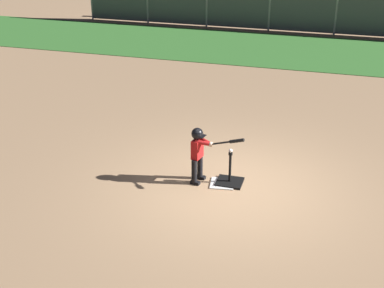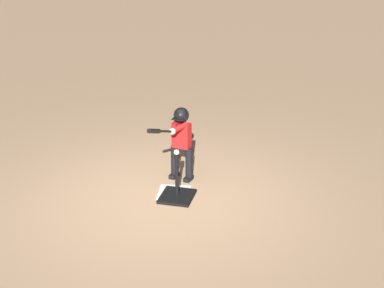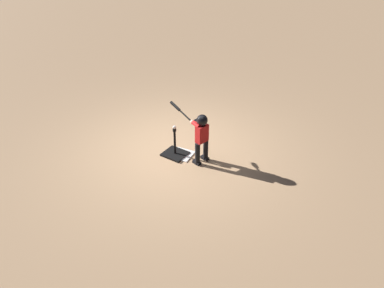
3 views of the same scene
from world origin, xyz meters
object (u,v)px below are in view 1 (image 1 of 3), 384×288
Objects in this scene: batter_child at (199,149)px; batting_tee at (230,179)px; baseball at (231,151)px; bleachers_right_center at (365,14)px; bleachers_far_left at (158,3)px.

batting_tee is at bearing 10.40° from batter_child.
baseball is 0.02× the size of bleachers_right_center.
batter_child is at bearing -169.60° from baseball.
batting_tee is at bearing -99.91° from bleachers_right_center.
batter_child is 14.78× the size of baseball.
bleachers_far_left is at bearing -179.17° from bleachers_right_center.
bleachers_right_center is at bearing 0.83° from bleachers_far_left.
bleachers_right_center is (2.50, 14.29, 0.42)m from batting_tee.
bleachers_right_center is (2.50, 14.29, -0.18)m from baseball.
bleachers_right_center is (3.07, 14.40, -0.19)m from batter_child.
bleachers_far_left is (-5.78, 14.27, -0.18)m from batter_child.
batter_child reaches higher than bleachers_right_center.
batting_tee is 0.18× the size of bleachers_right_center.
batter_child reaches higher than batting_tee.
batting_tee is 0.60m from baseball.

